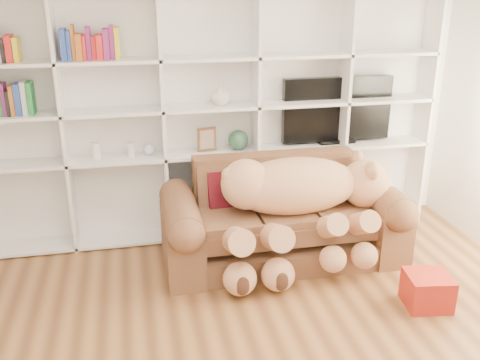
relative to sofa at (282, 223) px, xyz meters
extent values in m
cube|color=white|center=(-0.55, 0.81, 1.01)|extent=(5.00, 0.02, 2.70)
cube|color=white|center=(-0.55, 0.78, 0.86)|extent=(4.40, 0.03, 2.40)
cube|color=white|center=(-1.87, 0.62, 0.86)|extent=(0.03, 0.35, 2.40)
cube|color=white|center=(-0.99, 0.62, 0.86)|extent=(0.03, 0.35, 2.40)
cube|color=white|center=(-0.11, 0.62, 0.86)|extent=(0.03, 0.35, 2.40)
cube|color=white|center=(0.77, 0.62, 0.86)|extent=(0.03, 0.35, 2.40)
cube|color=white|center=(1.65, 0.62, 0.86)|extent=(0.03, 0.35, 2.40)
cube|color=white|center=(-0.55, 0.62, -0.31)|extent=(4.40, 0.35, 0.03)
cube|color=white|center=(-0.55, 0.62, 0.51)|extent=(4.40, 0.35, 0.03)
cube|color=white|center=(-0.55, 0.62, 0.96)|extent=(4.40, 0.35, 0.03)
cube|color=white|center=(-0.55, 0.62, 1.41)|extent=(4.40, 0.35, 0.03)
cube|color=brown|center=(0.00, -0.04, -0.23)|extent=(2.05, 0.83, 0.21)
cube|color=brown|center=(0.00, -0.06, 0.09)|extent=(1.52, 0.68, 0.29)
cube|color=brown|center=(0.00, 0.33, 0.29)|extent=(1.52, 0.19, 0.54)
cube|color=brown|center=(-0.92, -0.04, -0.07)|extent=(0.31, 0.93, 0.54)
cube|color=brown|center=(0.92, -0.04, -0.07)|extent=(0.31, 0.93, 0.54)
cylinder|color=brown|center=(-0.92, -0.04, 0.20)|extent=(0.31, 0.88, 0.31)
cylinder|color=brown|center=(0.92, -0.04, 0.20)|extent=(0.31, 0.88, 0.31)
ellipsoid|color=tan|center=(0.08, -0.09, 0.39)|extent=(1.15, 0.56, 0.50)
sphere|color=tan|center=(-0.35, -0.09, 0.44)|extent=(0.44, 0.44, 0.44)
sphere|color=tan|center=(0.74, -0.09, 0.36)|extent=(0.44, 0.44, 0.44)
sphere|color=beige|center=(0.91, -0.09, 0.30)|extent=(0.22, 0.22, 0.22)
sphere|color=#3F2316|center=(0.99, -0.09, 0.29)|extent=(0.07, 0.07, 0.07)
ellipsoid|color=tan|center=(0.72, -0.24, 0.54)|extent=(0.10, 0.17, 0.17)
ellipsoid|color=tan|center=(0.72, 0.07, 0.54)|extent=(0.10, 0.17, 0.17)
sphere|color=tan|center=(-0.49, -0.09, 0.53)|extent=(0.15, 0.15, 0.15)
cylinder|color=tan|center=(0.28, -0.40, 0.12)|extent=(0.19, 0.53, 0.39)
cylinder|color=tan|center=(0.56, -0.40, 0.12)|extent=(0.19, 0.53, 0.39)
cylinder|color=tan|center=(-0.51, -0.40, 0.08)|extent=(0.22, 0.61, 0.45)
cylinder|color=tan|center=(-0.19, -0.40, 0.08)|extent=(0.22, 0.61, 0.45)
sphere|color=tan|center=(0.28, -0.57, -0.10)|extent=(0.23, 0.23, 0.23)
sphere|color=tan|center=(0.56, -0.57, -0.10)|extent=(0.23, 0.23, 0.23)
sphere|color=tan|center=(-0.51, -0.57, -0.18)|extent=(0.28, 0.28, 0.28)
sphere|color=tan|center=(-0.19, -0.57, -0.18)|extent=(0.28, 0.28, 0.28)
cube|color=#510D1D|center=(-0.47, 0.15, 0.29)|extent=(0.37, 0.22, 0.37)
cube|color=#B32517|center=(0.90, -1.01, -0.21)|extent=(0.38, 0.36, 0.27)
cube|color=black|center=(0.74, 0.67, 0.87)|extent=(1.12, 0.08, 0.64)
cube|color=black|center=(0.74, 0.67, 0.54)|extent=(0.37, 0.18, 0.04)
cube|color=brown|center=(-0.58, 0.62, 0.65)|extent=(0.18, 0.05, 0.23)
sphere|color=#2E5A3F|center=(-0.28, 0.62, 0.62)|extent=(0.19, 0.19, 0.19)
cylinder|color=silver|center=(-1.61, 0.62, 0.60)|extent=(0.08, 0.08, 0.15)
cylinder|color=silver|center=(-1.30, 0.62, 0.59)|extent=(0.09, 0.09, 0.13)
sphere|color=silver|center=(-1.13, 0.62, 0.58)|extent=(0.10, 0.10, 0.10)
imported|color=beige|center=(-0.45, 0.62, 1.07)|extent=(0.23, 0.23, 0.19)
camera|label=1|loc=(-1.28, -4.24, 2.08)|focal=40.00mm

